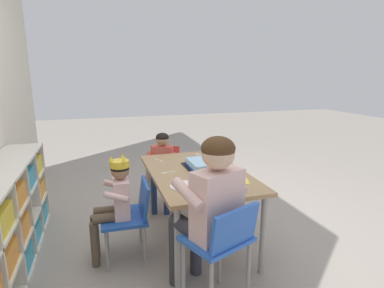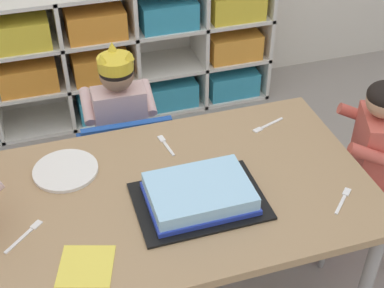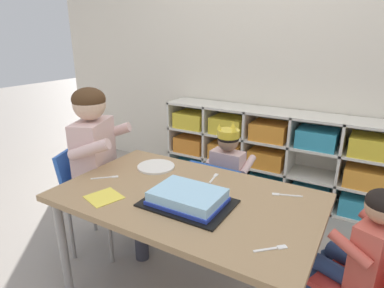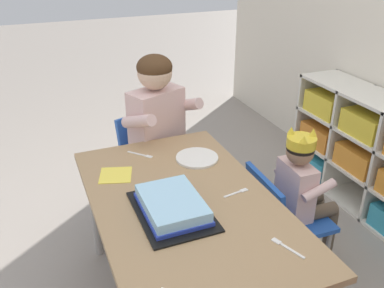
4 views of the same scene
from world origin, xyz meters
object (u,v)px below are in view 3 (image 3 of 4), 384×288
at_px(adult_helper_seated, 104,154).
at_px(fork_by_napkin, 107,177).
at_px(fork_beside_plate_stack, 285,195).
at_px(birthday_cake_on_tray, 188,198).
at_px(paper_plate_stack, 156,167).
at_px(classroom_chair_adult_side, 90,185).
at_px(classroom_chair_blue, 222,194).
at_px(fork_near_child_seat, 214,178).
at_px(guest_at_table_side, 361,251).
at_px(child_with_crown, 230,168).
at_px(activity_table, 187,206).
at_px(fork_near_cake_tray, 273,249).

distance_m(adult_helper_seated, fork_by_napkin, 0.28).
bearing_deg(fork_by_napkin, fork_beside_plate_stack, 155.41).
distance_m(birthday_cake_on_tray, fork_beside_plate_stack, 0.47).
bearing_deg(paper_plate_stack, classroom_chair_adult_side, -168.17).
height_order(classroom_chair_blue, paper_plate_stack, paper_plate_stack).
height_order(paper_plate_stack, fork_near_child_seat, paper_plate_stack).
bearing_deg(guest_at_table_side, fork_beside_plate_stack, -84.94).
xyz_separation_m(birthday_cake_on_tray, fork_near_child_seat, (-0.02, 0.31, -0.03)).
relative_size(birthday_cake_on_tray, fork_by_napkin, 3.41).
bearing_deg(classroom_chair_adult_side, paper_plate_stack, -99.83).
bearing_deg(fork_by_napkin, birthday_cake_on_tray, 135.23).
relative_size(guest_at_table_side, fork_beside_plate_stack, 5.85).
height_order(child_with_crown, birthday_cake_on_tray, child_with_crown).
distance_m(birthday_cake_on_tray, fork_by_napkin, 0.52).
bearing_deg(fork_near_child_seat, activity_table, -14.73).
bearing_deg(fork_beside_plate_stack, activity_table, -170.01).
height_order(classroom_chair_adult_side, fork_beside_plate_stack, classroom_chair_adult_side).
bearing_deg(fork_near_cake_tray, classroom_chair_blue, -97.39).
height_order(birthday_cake_on_tray, fork_by_napkin, birthday_cake_on_tray).
relative_size(activity_table, classroom_chair_blue, 2.05).
height_order(guest_at_table_side, birthday_cake_on_tray, guest_at_table_side).
relative_size(birthday_cake_on_tray, fork_near_child_seat, 3.19).
relative_size(birthday_cake_on_tray, fork_near_cake_tray, 3.83).
xyz_separation_m(paper_plate_stack, fork_near_cake_tray, (0.80, -0.39, -0.00)).
xyz_separation_m(paper_plate_stack, fork_near_child_seat, (0.35, 0.04, -0.00)).
bearing_deg(fork_near_cake_tray, child_with_crown, -101.17).
relative_size(paper_plate_stack, fork_near_child_seat, 1.72).
relative_size(guest_at_table_side, birthday_cake_on_tray, 2.03).
relative_size(classroom_chair_adult_side, guest_at_table_side, 0.85).
height_order(classroom_chair_blue, fork_near_cake_tray, fork_near_cake_tray).
bearing_deg(fork_near_child_seat, birthday_cake_on_tray, -3.97).
bearing_deg(fork_near_cake_tray, adult_helper_seated, -59.73).
bearing_deg(child_with_crown, fork_beside_plate_stack, 139.85).
relative_size(adult_helper_seated, guest_at_table_side, 1.32).
relative_size(guest_at_table_side, fork_near_child_seat, 6.49).
bearing_deg(fork_near_child_seat, paper_plate_stack, -91.35).
relative_size(classroom_chair_adult_side, paper_plate_stack, 3.22).
bearing_deg(classroom_chair_adult_side, guest_at_table_side, -110.40).
bearing_deg(fork_near_child_seat, classroom_chair_blue, -171.81).
bearing_deg(adult_helper_seated, fork_near_cake_tray, -127.78).
bearing_deg(classroom_chair_blue, fork_beside_plate_stack, 148.14).
height_order(classroom_chair_adult_side, fork_near_cake_tray, classroom_chair_adult_side).
xyz_separation_m(classroom_chair_adult_side, paper_plate_stack, (0.45, 0.10, 0.19)).
distance_m(fork_beside_plate_stack, fork_near_child_seat, 0.38).
height_order(guest_at_table_side, fork_near_child_seat, guest_at_table_side).
xyz_separation_m(fork_near_cake_tray, fork_by_napkin, (-0.94, 0.14, 0.00)).
bearing_deg(activity_table, fork_near_cake_tray, -22.32).
distance_m(child_with_crown, classroom_chair_adult_side, 0.91).
bearing_deg(activity_table, classroom_chair_adult_side, 172.95).
distance_m(adult_helper_seated, paper_plate_stack, 0.36).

